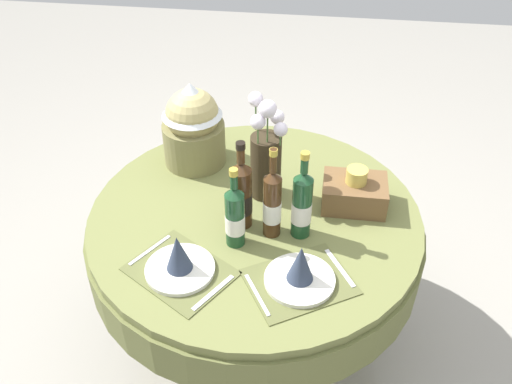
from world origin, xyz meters
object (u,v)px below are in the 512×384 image
Objects in this scene: place_setting_right at (300,272)px; wine_bottle_rear at (302,204)px; place_setting_left at (179,262)px; wine_bottle_left at (272,203)px; wine_bottle_centre at (235,216)px; woven_basket_side_right at (354,192)px; wine_bottle_right at (242,194)px; flower_vase at (266,156)px; gift_tub_back_left at (193,122)px; dining_table at (255,238)px.

place_setting_right is 1.18× the size of wine_bottle_rear.
wine_bottle_left is at bearing 39.48° from place_setting_left.
place_setting_left is 0.25m from wine_bottle_centre.
wine_bottle_right is at bearing -158.08° from woven_basket_side_right.
flower_vase is 1.80× the size of woven_basket_side_right.
wine_bottle_centre is 0.88× the size of gift_tub_back_left.
wine_bottle_right is 0.47m from gift_tub_back_left.
wine_bottle_right is at bearing 173.57° from wine_bottle_rear.
wine_bottle_rear is (-0.02, 0.24, 0.09)m from place_setting_right.
place_setting_right is 1.74× the size of woven_basket_side_right.
gift_tub_back_left is (-0.30, 0.32, 0.33)m from dining_table.
wine_bottle_right reaches higher than woven_basket_side_right.
flower_vase reaches higher than wine_bottle_left.
wine_bottle_left reaches higher than wine_bottle_right.
flower_vase is at bearing 78.41° from dining_table.
wine_bottle_rear is (0.23, 0.08, 0.01)m from wine_bottle_centre.
wine_bottle_right is at bearing 131.44° from place_setting_right.
wine_bottle_rear is 0.63m from gift_tub_back_left.
wine_bottle_rear is 0.28m from woven_basket_side_right.
wine_bottle_left reaches higher than place_setting_right.
place_setting_left is at bearing -179.18° from place_setting_right.
wine_bottle_centre reaches higher than place_setting_left.
wine_bottle_centre is at bearing -104.04° from flower_vase.
place_setting_right is 0.51m from flower_vase.
flower_vase is 0.37m from woven_basket_side_right.
flower_vase is at bearing 75.96° from wine_bottle_centre.
wine_bottle_left is at bearing -174.17° from wine_bottle_rear.
wine_bottle_rear is (0.39, 0.25, 0.09)m from place_setting_left.
place_setting_right is at bearing -62.61° from wine_bottle_left.
gift_tub_back_left reaches higher than wine_bottle_left.
wine_bottle_right is 0.45m from woven_basket_side_right.
wine_bottle_left is 0.11m from wine_bottle_rear.
place_setting_left is 0.68m from gift_tub_back_left.
place_setting_left is at bearing -117.21° from flower_vase.
place_setting_right is at bearing -112.36° from woven_basket_side_right.
place_setting_right is at bearing -33.77° from wine_bottle_centre.
flower_vase reaches higher than gift_tub_back_left.
wine_bottle_right is 0.98× the size of gift_tub_back_left.
wine_bottle_rear is 1.48× the size of woven_basket_side_right.
wine_bottle_left is (0.05, -0.23, -0.04)m from flower_vase.
gift_tub_back_left reaches higher than place_setting_left.
place_setting_left is 1.14× the size of gift_tub_back_left.
wine_bottle_centre is 0.24m from wine_bottle_rear.
wine_bottle_centre is (-0.24, 0.16, 0.08)m from place_setting_right.
wine_bottle_left is 1.03× the size of wine_bottle_rear.
wine_bottle_rear is at bearing 5.83° from wine_bottle_left.
place_setting_right is (0.20, -0.33, 0.18)m from dining_table.
wine_bottle_left is (0.08, -0.10, 0.27)m from dining_table.
place_setting_left is 1.15× the size of wine_bottle_left.
place_setting_right is 0.37m from wine_bottle_right.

